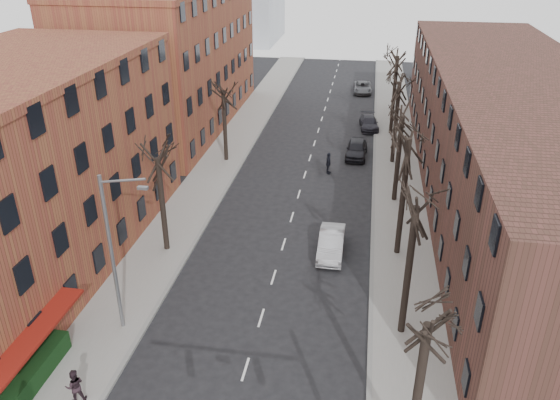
% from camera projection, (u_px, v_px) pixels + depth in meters
% --- Properties ---
extents(sidewalk_left, '(4.00, 90.00, 0.15)m').
position_uv_depth(sidewalk_left, '(225.00, 156.00, 51.68)').
color(sidewalk_left, gray).
rests_on(sidewalk_left, ground).
extents(sidewalk_right, '(4.00, 90.00, 0.15)m').
position_uv_depth(sidewalk_right, '(397.00, 167.00, 49.36)').
color(sidewalk_right, gray).
rests_on(sidewalk_right, ground).
extents(building_left_near, '(12.00, 26.00, 12.00)m').
position_uv_depth(building_left_near, '(6.00, 178.00, 32.52)').
color(building_left_near, brown).
rests_on(building_left_near, ground).
extents(building_left_far, '(12.00, 28.00, 14.00)m').
position_uv_depth(building_left_far, '(170.00, 59.00, 57.72)').
color(building_left_far, brown).
rests_on(building_left_far, ground).
extents(building_right, '(12.00, 50.00, 10.00)m').
position_uv_depth(building_right, '(511.00, 139.00, 41.59)').
color(building_right, '#4E2B24').
rests_on(building_right, ground).
extents(awning_left, '(1.20, 7.00, 0.15)m').
position_uv_depth(awning_left, '(46.00, 376.00, 26.28)').
color(awning_left, maroon).
rests_on(awning_left, ground).
extents(hedge, '(0.80, 6.00, 1.00)m').
position_uv_depth(hedge, '(30.00, 381.00, 25.12)').
color(hedge, '#113313').
rests_on(hedge, sidewalk_left).
extents(tree_right_b, '(5.20, 5.20, 10.80)m').
position_uv_depth(tree_right_b, '(401.00, 333.00, 29.12)').
color(tree_right_b, black).
rests_on(tree_right_b, ground).
extents(tree_right_c, '(5.20, 5.20, 11.60)m').
position_uv_depth(tree_right_c, '(397.00, 254.00, 36.19)').
color(tree_right_c, black).
rests_on(tree_right_c, ground).
extents(tree_right_d, '(5.20, 5.20, 10.00)m').
position_uv_depth(tree_right_d, '(394.00, 201.00, 43.26)').
color(tree_right_d, black).
rests_on(tree_right_d, ground).
extents(tree_right_e, '(5.20, 5.20, 10.80)m').
position_uv_depth(tree_right_e, '(392.00, 163.00, 50.34)').
color(tree_right_e, black).
rests_on(tree_right_e, ground).
extents(tree_right_f, '(5.20, 5.20, 11.60)m').
position_uv_depth(tree_right_f, '(390.00, 134.00, 57.41)').
color(tree_right_f, black).
rests_on(tree_right_f, ground).
extents(tree_left_a, '(5.20, 5.20, 9.50)m').
position_uv_depth(tree_left_a, '(167.00, 250.00, 36.62)').
color(tree_left_a, black).
rests_on(tree_left_a, ground).
extents(tree_left_b, '(5.20, 5.20, 9.50)m').
position_uv_depth(tree_left_b, '(226.00, 161.00, 50.77)').
color(tree_left_b, black).
rests_on(tree_left_b, ground).
extents(streetlight, '(2.45, 0.22, 9.03)m').
position_uv_depth(streetlight, '(114.00, 248.00, 27.24)').
color(streetlight, slate).
rests_on(streetlight, ground).
extents(silver_sedan, '(1.63, 4.64, 1.53)m').
position_uv_depth(silver_sedan, '(331.00, 243.00, 35.93)').
color(silver_sedan, '#A2A3A8').
rests_on(silver_sedan, ground).
extents(parked_car_near, '(2.05, 4.75, 1.59)m').
position_uv_depth(parked_car_near, '(357.00, 149.00, 51.38)').
color(parked_car_near, black).
rests_on(parked_car_near, ground).
extents(parked_car_mid, '(2.29, 4.70, 1.32)m').
position_uv_depth(parked_car_mid, '(369.00, 123.00, 58.69)').
color(parked_car_mid, black).
rests_on(parked_car_mid, ground).
extents(parked_car_far, '(2.50, 5.03, 1.37)m').
position_uv_depth(parked_car_far, '(362.00, 87.00, 71.79)').
color(parked_car_far, '#55575C').
rests_on(parked_car_far, ground).
extents(pedestrian_b, '(1.04, 0.98, 1.71)m').
position_uv_depth(pedestrian_b, '(75.00, 386.00, 24.37)').
color(pedestrian_b, black).
rests_on(pedestrian_b, sidewalk_left).
extents(pedestrian_crossing, '(0.61, 1.18, 1.93)m').
position_uv_depth(pedestrian_crossing, '(328.00, 163.00, 47.73)').
color(pedestrian_crossing, black).
rests_on(pedestrian_crossing, ground).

